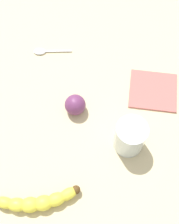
% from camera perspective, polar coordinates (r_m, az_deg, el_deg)
% --- Properties ---
extents(wooden_tabletop, '(1.20, 1.20, 0.03)m').
position_cam_1_polar(wooden_tabletop, '(0.82, -5.24, -4.82)').
color(wooden_tabletop, beige).
rests_on(wooden_tabletop, ground).
extents(banana, '(0.14, 0.17, 0.04)m').
position_cam_1_polar(banana, '(0.75, -9.80, -16.07)').
color(banana, yellow).
rests_on(banana, wooden_tabletop).
extents(smoothie_glass, '(0.08, 0.08, 0.10)m').
position_cam_1_polar(smoothie_glass, '(0.75, 7.52, -4.69)').
color(smoothie_glass, silver).
rests_on(smoothie_glass, wooden_tabletop).
extents(plum_fruit, '(0.06, 0.06, 0.06)m').
position_cam_1_polar(plum_fruit, '(0.80, -2.68, 1.34)').
color(plum_fruit, '#6B3360').
rests_on(plum_fruit, wooden_tabletop).
extents(teaspoon, '(0.07, 0.10, 0.01)m').
position_cam_1_polar(teaspoon, '(0.93, -8.81, 11.08)').
color(teaspoon, silver).
rests_on(teaspoon, wooden_tabletop).
extents(folded_napkin, '(0.16, 0.17, 0.01)m').
position_cam_1_polar(folded_napkin, '(0.87, 11.74, 3.93)').
color(folded_napkin, '#BC6660').
rests_on(folded_napkin, wooden_tabletop).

